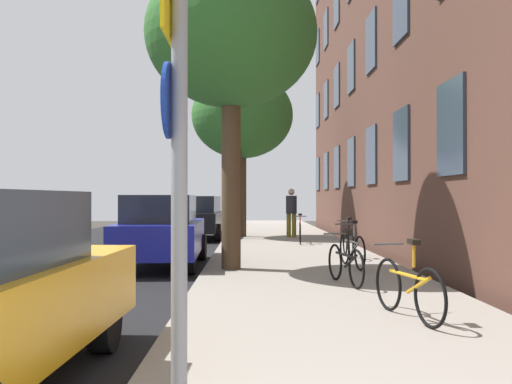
{
  "coord_description": "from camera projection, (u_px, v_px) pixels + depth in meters",
  "views": [
    {
      "loc": [
        -0.04,
        -1.22,
        1.57
      ],
      "look_at": [
        0.08,
        10.1,
        1.69
      ],
      "focal_mm": 38.73,
      "sensor_mm": 36.0,
      "label": 1
    }
  ],
  "objects": [
    {
      "name": "car_3",
      "position": [
        200.0,
        212.0,
        29.12
      ],
      "size": [
        1.97,
        4.09,
        1.62
      ],
      "color": "navy",
      "rests_on": "road_asphalt"
    },
    {
      "name": "bicycle_4",
      "position": [
        300.0,
        231.0,
        17.65
      ],
      "size": [
        0.42,
        1.72,
        0.95
      ],
      "color": "black",
      "rests_on": "sidewalk"
    },
    {
      "name": "tree_far",
      "position": [
        242.0,
        116.0,
        20.63
      ],
      "size": [
        3.79,
        3.79,
        6.15
      ],
      "color": "#4C3823",
      "rests_on": "sidewalk"
    },
    {
      "name": "traffic_light",
      "position": [
        237.0,
        172.0,
        19.62
      ],
      "size": [
        0.43,
        0.24,
        3.44
      ],
      "color": "black",
      "rests_on": "sidewalk"
    },
    {
      "name": "ground_plane",
      "position": [
        170.0,
        251.0,
        16.17
      ],
      "size": [
        41.8,
        41.8,
        0.0
      ],
      "primitive_type": "plane",
      "color": "#332D28"
    },
    {
      "name": "car_2",
      "position": [
        198.0,
        217.0,
        20.79
      ],
      "size": [
        1.99,
        4.32,
        1.62
      ],
      "color": "black",
      "rests_on": "road_asphalt"
    },
    {
      "name": "bicycle_2",
      "position": [
        352.0,
        249.0,
        11.52
      ],
      "size": [
        0.42,
        1.79,
        0.98
      ],
      "color": "black",
      "rests_on": "sidewalk"
    },
    {
      "name": "building_facade",
      "position": [
        380.0,
        8.0,
        15.81
      ],
      "size": [
        0.56,
        27.0,
        13.98
      ],
      "color": "#513328",
      "rests_on": "ground"
    },
    {
      "name": "tree_near",
      "position": [
        231.0,
        36.0,
        11.31
      ],
      "size": [
        3.53,
        3.53,
        6.31
      ],
      "color": "#4C3823",
      "rests_on": "sidewalk"
    },
    {
      "name": "bicycle_0",
      "position": [
        408.0,
        287.0,
        6.61
      ],
      "size": [
        0.52,
        1.65,
        0.97
      ],
      "color": "black",
      "rests_on": "sidewalk"
    },
    {
      "name": "road_asphalt",
      "position": [
        98.0,
        251.0,
        16.15
      ],
      "size": [
        7.0,
        38.0,
        0.01
      ],
      "primitive_type": "cube",
      "color": "black",
      "rests_on": "ground"
    },
    {
      "name": "bicycle_3",
      "position": [
        348.0,
        242.0,
        13.43
      ],
      "size": [
        0.42,
        1.69,
        0.98
      ],
      "color": "black",
      "rests_on": "sidewalk"
    },
    {
      "name": "bicycle_1",
      "position": [
        345.0,
        263.0,
        9.23
      ],
      "size": [
        0.48,
        1.6,
        0.93
      ],
      "color": "black",
      "rests_on": "sidewalk"
    },
    {
      "name": "pedestrian_0",
      "position": [
        291.0,
        209.0,
        20.28
      ],
      "size": [
        0.52,
        0.52,
        1.79
      ],
      "color": "olive",
      "rests_on": "sidewalk"
    },
    {
      "name": "car_1",
      "position": [
        162.0,
        230.0,
        12.46
      ],
      "size": [
        1.87,
        4.17,
        1.62
      ],
      "color": "navy",
      "rests_on": "road_asphalt"
    },
    {
      "name": "sign_post",
      "position": [
        176.0,
        132.0,
        4.03
      ],
      "size": [
        0.16,
        0.6,
        3.35
      ],
      "color": "gray",
      "rests_on": "sidewalk"
    },
    {
      "name": "sidewalk",
      "position": [
        289.0,
        249.0,
        16.21
      ],
      "size": [
        4.2,
        38.0,
        0.12
      ],
      "primitive_type": "cube",
      "color": "gray",
      "rests_on": "ground"
    }
  ]
}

